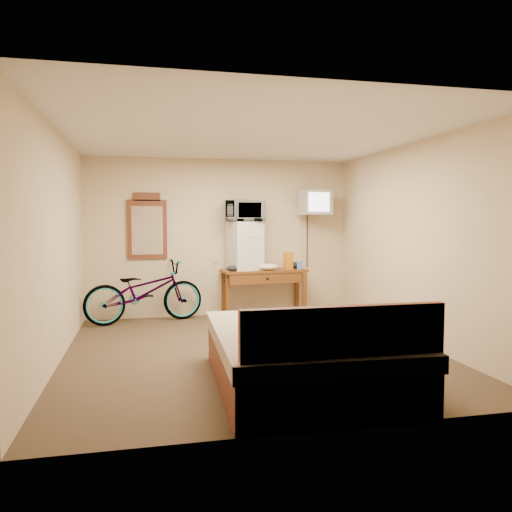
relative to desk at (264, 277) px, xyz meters
name	(u,v)px	position (x,y,z in m)	size (l,w,h in m)	color
room	(250,244)	(-0.66, -2.00, 0.62)	(4.60, 4.64, 2.50)	#4E3927
desk	(264,277)	(0.00, 0.00, 0.00)	(1.37, 0.62, 0.75)	brown
mini_fridge	(245,246)	(-0.30, 0.06, 0.50)	(0.56, 0.54, 0.76)	silver
microwave	(245,211)	(-0.30, 0.06, 1.05)	(0.61, 0.41, 0.34)	silver
snack_bag	(288,261)	(0.39, -0.01, 0.26)	(0.14, 0.08, 0.27)	orange
blue_cup	(299,265)	(0.56, -0.08, 0.19)	(0.08, 0.08, 0.14)	#4180DF
cloth_cream	(268,267)	(0.04, -0.08, 0.17)	(0.33, 0.25, 0.10)	silver
cloth_dark_a	(234,268)	(-0.51, -0.12, 0.17)	(0.24, 0.18, 0.09)	black
cloth_dark_b	(295,265)	(0.54, 0.12, 0.17)	(0.22, 0.18, 0.10)	black
crt_television	(315,203)	(0.84, 0.02, 1.19)	(0.51, 0.60, 0.39)	black
wall_mirror	(147,227)	(-1.80, 0.27, 0.80)	(0.60, 0.04, 1.02)	brown
bicycle	(144,292)	(-1.86, -0.05, -0.16)	(0.62, 1.77, 0.93)	black
bed	(306,356)	(-0.42, -3.37, -0.34)	(1.70, 2.21, 0.90)	brown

